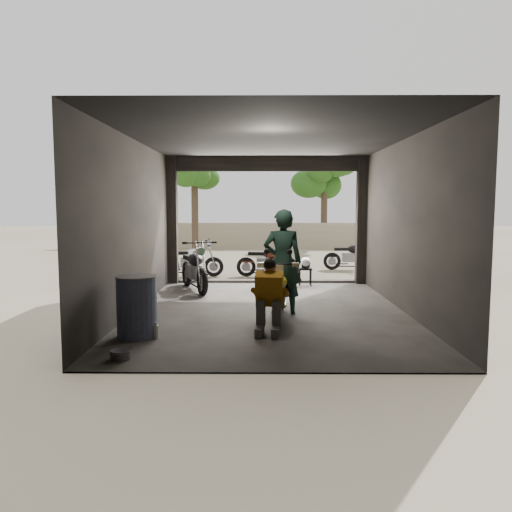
{
  "coord_description": "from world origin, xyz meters",
  "views": [
    {
      "loc": [
        -0.17,
        -9.2,
        1.97
      ],
      "look_at": [
        -0.25,
        0.6,
        0.99
      ],
      "focal_mm": 35.0,
      "sensor_mm": 36.0,
      "label": 1
    }
  ],
  "objects_px": {
    "stool": "(305,271)",
    "oil_drum": "(137,307)",
    "helmet": "(305,263)",
    "sign_post": "(390,226)",
    "rider": "(283,262)",
    "outside_bike_c": "(352,253)",
    "outside_bike_b": "(268,259)",
    "mechanic": "(269,298)",
    "main_bike": "(279,289)",
    "left_bike": "(194,266)",
    "outside_bike_a": "(192,258)"
  },
  "relations": [
    {
      "from": "rider",
      "to": "mechanic",
      "type": "bearing_deg",
      "value": 81.68
    },
    {
      "from": "left_bike",
      "to": "stool",
      "type": "height_order",
      "value": "left_bike"
    },
    {
      "from": "mechanic",
      "to": "sign_post",
      "type": "height_order",
      "value": "sign_post"
    },
    {
      "from": "left_bike",
      "to": "stool",
      "type": "relative_size",
      "value": 3.88
    },
    {
      "from": "mechanic",
      "to": "helmet",
      "type": "distance_m",
      "value": 4.76
    },
    {
      "from": "stool",
      "to": "oil_drum",
      "type": "relative_size",
      "value": 0.49
    },
    {
      "from": "oil_drum",
      "to": "rider",
      "type": "bearing_deg",
      "value": 36.29
    },
    {
      "from": "left_bike",
      "to": "rider",
      "type": "bearing_deg",
      "value": -74.53
    },
    {
      "from": "helmet",
      "to": "mechanic",
      "type": "bearing_deg",
      "value": -88.92
    },
    {
      "from": "rider",
      "to": "stool",
      "type": "xyz_separation_m",
      "value": [
        0.7,
        3.24,
        -0.58
      ]
    },
    {
      "from": "outside_bike_b",
      "to": "rider",
      "type": "height_order",
      "value": "rider"
    },
    {
      "from": "stool",
      "to": "sign_post",
      "type": "bearing_deg",
      "value": -3.5
    },
    {
      "from": "left_bike",
      "to": "outside_bike_b",
      "type": "xyz_separation_m",
      "value": [
        1.74,
        2.3,
        -0.08
      ]
    },
    {
      "from": "mechanic",
      "to": "oil_drum",
      "type": "height_order",
      "value": "mechanic"
    },
    {
      "from": "outside_bike_c",
      "to": "helmet",
      "type": "distance_m",
      "value": 3.59
    },
    {
      "from": "rider",
      "to": "sign_post",
      "type": "height_order",
      "value": "sign_post"
    },
    {
      "from": "mechanic",
      "to": "main_bike",
      "type": "bearing_deg",
      "value": 85.67
    },
    {
      "from": "sign_post",
      "to": "left_bike",
      "type": "bearing_deg",
      "value": 165.31
    },
    {
      "from": "stool",
      "to": "mechanic",
      "type": "bearing_deg",
      "value": -101.89
    },
    {
      "from": "outside_bike_a",
      "to": "stool",
      "type": "xyz_separation_m",
      "value": [
        3.03,
        -1.67,
        -0.15
      ]
    },
    {
      "from": "helmet",
      "to": "oil_drum",
      "type": "height_order",
      "value": "oil_drum"
    },
    {
      "from": "oil_drum",
      "to": "outside_bike_c",
      "type": "bearing_deg",
      "value": 59.91
    },
    {
      "from": "outside_bike_c",
      "to": "sign_post",
      "type": "relative_size",
      "value": 0.67
    },
    {
      "from": "main_bike",
      "to": "helmet",
      "type": "height_order",
      "value": "main_bike"
    },
    {
      "from": "main_bike",
      "to": "outside_bike_b",
      "type": "relative_size",
      "value": 1.03
    },
    {
      "from": "main_bike",
      "to": "sign_post",
      "type": "relative_size",
      "value": 0.7
    },
    {
      "from": "oil_drum",
      "to": "sign_post",
      "type": "distance_m",
      "value": 6.95
    },
    {
      "from": "rider",
      "to": "helmet",
      "type": "relative_size",
      "value": 6.61
    },
    {
      "from": "left_bike",
      "to": "outside_bike_a",
      "type": "bearing_deg",
      "value": 77.0
    },
    {
      "from": "main_bike",
      "to": "sign_post",
      "type": "bearing_deg",
      "value": 55.56
    },
    {
      "from": "left_bike",
      "to": "outside_bike_b",
      "type": "bearing_deg",
      "value": 30.62
    },
    {
      "from": "left_bike",
      "to": "mechanic",
      "type": "height_order",
      "value": "left_bike"
    },
    {
      "from": "rider",
      "to": "stool",
      "type": "height_order",
      "value": "rider"
    },
    {
      "from": "left_bike",
      "to": "helmet",
      "type": "bearing_deg",
      "value": -6.61
    },
    {
      "from": "mechanic",
      "to": "sign_post",
      "type": "distance_m",
      "value": 5.5
    },
    {
      "from": "sign_post",
      "to": "mechanic",
      "type": "bearing_deg",
      "value": -145.51
    },
    {
      "from": "rider",
      "to": "stool",
      "type": "distance_m",
      "value": 3.36
    },
    {
      "from": "outside_bike_a",
      "to": "oil_drum",
      "type": "xyz_separation_m",
      "value": [
        0.08,
        -6.55,
        -0.06
      ]
    },
    {
      "from": "main_bike",
      "to": "helmet",
      "type": "distance_m",
      "value": 3.63
    },
    {
      "from": "rider",
      "to": "left_bike",
      "type": "bearing_deg",
      "value": -49.52
    },
    {
      "from": "main_bike",
      "to": "outside_bike_a",
      "type": "relative_size",
      "value": 1.01
    },
    {
      "from": "left_bike",
      "to": "sign_post",
      "type": "height_order",
      "value": "sign_post"
    },
    {
      "from": "main_bike",
      "to": "left_bike",
      "type": "xyz_separation_m",
      "value": [
        -1.87,
        2.8,
        0.07
      ]
    },
    {
      "from": "rider",
      "to": "outside_bike_b",
      "type": "bearing_deg",
      "value": -84.79
    },
    {
      "from": "rider",
      "to": "sign_post",
      "type": "relative_size",
      "value": 0.85
    },
    {
      "from": "main_bike",
      "to": "oil_drum",
      "type": "bearing_deg",
      "value": -142.83
    },
    {
      "from": "outside_bike_b",
      "to": "mechanic",
      "type": "distance_m",
      "value": 6.22
    },
    {
      "from": "left_bike",
      "to": "sign_post",
      "type": "distance_m",
      "value": 4.79
    },
    {
      "from": "rider",
      "to": "oil_drum",
      "type": "xyz_separation_m",
      "value": [
        -2.24,
        -1.65,
        -0.49
      ]
    },
    {
      "from": "helmet",
      "to": "sign_post",
      "type": "height_order",
      "value": "sign_post"
    }
  ]
}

